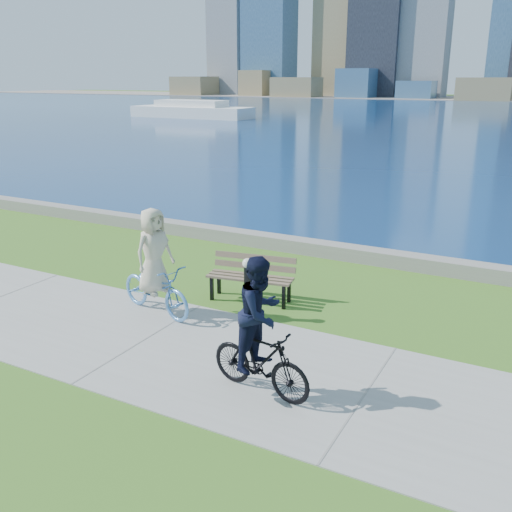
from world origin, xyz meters
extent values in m
plane|color=#35631A|center=(0.00, 0.00, 0.00)|extent=(320.00, 320.00, 0.00)
cube|color=gray|center=(0.00, 0.00, 0.01)|extent=(80.00, 3.50, 0.02)
cube|color=slate|center=(0.00, 6.20, 0.17)|extent=(90.00, 0.50, 0.35)
cube|color=#756848|center=(-84.95, 121.47, 2.32)|extent=(9.62, 8.95, 4.65)
cube|color=#756848|center=(-67.52, 122.99, 3.06)|extent=(6.69, 6.81, 6.11)
cube|color=#756848|center=(-55.04, 119.57, 2.24)|extent=(10.39, 7.40, 4.47)
cube|color=navy|center=(-41.25, 122.46, 3.17)|extent=(7.69, 8.80, 6.33)
cube|color=navy|center=(-27.82, 122.04, 1.88)|extent=(7.52, 6.40, 3.75)
cube|color=#756848|center=(-13.49, 119.04, 2.21)|extent=(10.37, 8.14, 4.43)
cube|color=slate|center=(-79.42, 131.46, 18.50)|extent=(9.25, 10.62, 36.99)
cube|color=slate|center=(-28.76, 130.11, 16.30)|extent=(10.39, 7.33, 32.60)
cube|color=white|center=(-36.28, 48.74, 0.62)|extent=(14.49, 4.14, 1.24)
cube|color=white|center=(-36.28, 48.74, 1.60)|extent=(8.28, 3.11, 0.72)
cube|color=black|center=(-3.99, 2.19, 0.25)|extent=(0.08, 0.08, 0.50)
cube|color=black|center=(-2.45, 2.45, 0.25)|extent=(0.08, 0.08, 0.50)
cube|color=black|center=(-4.05, 2.58, 0.25)|extent=(0.08, 0.08, 0.50)
cube|color=black|center=(-2.52, 2.84, 0.25)|extent=(0.08, 0.08, 0.50)
cube|color=brown|center=(-3.22, 2.32, 0.52)|extent=(1.77, 0.41, 0.04)
cube|color=brown|center=(-3.25, 2.50, 0.52)|extent=(1.77, 0.41, 0.04)
cube|color=brown|center=(-3.28, 2.67, 0.52)|extent=(1.77, 0.41, 0.04)
cube|color=brown|center=(-3.30, 2.80, 0.67)|extent=(1.76, 0.37, 0.13)
cube|color=brown|center=(-3.31, 2.83, 0.86)|extent=(1.76, 0.37, 0.13)
cylinder|color=black|center=(-2.88, 1.72, 0.54)|extent=(0.14, 0.14, 1.07)
sphere|color=silver|center=(-2.88, 1.72, 1.11)|extent=(0.19, 0.19, 0.19)
imported|color=#5B99DD|center=(-4.56, 1.07, 0.52)|extent=(1.12, 2.02, 1.00)
imported|color=silver|center=(-4.56, 1.07, 1.29)|extent=(0.72, 0.93, 1.67)
imported|color=black|center=(-1.38, -0.61, 0.53)|extent=(0.73, 1.74, 1.01)
imported|color=black|center=(-1.38, -0.61, 1.28)|extent=(0.73, 0.88, 1.66)
camera|label=1|loc=(2.06, -7.15, 4.44)|focal=40.00mm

